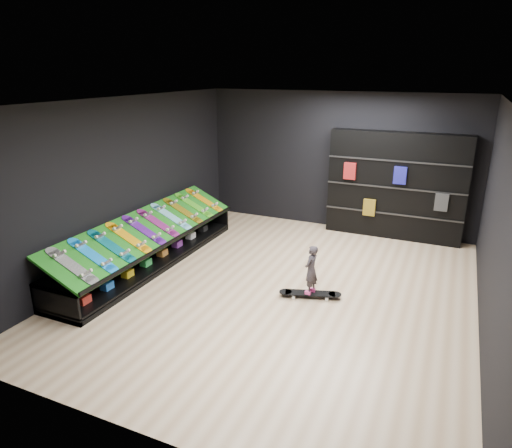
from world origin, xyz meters
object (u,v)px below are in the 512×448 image
at_px(back_shelving, 396,186).
at_px(child, 311,279).
at_px(floor_skateboard, 310,295).
at_px(display_rack, 150,251).

height_order(back_shelving, child, back_shelving).
bearing_deg(floor_skateboard, child, 162.15).
xyz_separation_m(floor_skateboard, child, (-0.00, 0.00, 0.28)).
distance_m(back_shelving, child, 3.57).
distance_m(display_rack, back_shelving, 5.16).
height_order(display_rack, floor_skateboard, display_rack).
bearing_deg(back_shelving, child, -102.36).
xyz_separation_m(display_rack, child, (3.11, -0.08, 0.08)).
distance_m(back_shelving, floor_skateboard, 3.64).
bearing_deg(child, display_rack, -81.99).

